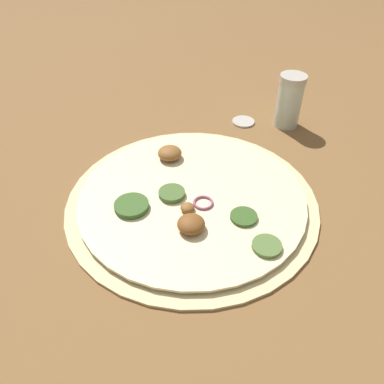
{
  "coord_description": "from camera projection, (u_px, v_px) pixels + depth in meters",
  "views": [
    {
      "loc": [
        0.32,
        -0.27,
        0.38
      ],
      "look_at": [
        0.0,
        0.0,
        0.02
      ],
      "focal_mm": 35.0,
      "sensor_mm": 36.0,
      "label": 1
    }
  ],
  "objects": [
    {
      "name": "ground_plane",
      "position": [
        192.0,
        201.0,
        0.57
      ],
      "size": [
        3.0,
        3.0,
        0.0
      ],
      "primitive_type": "plane",
      "color": "brown"
    },
    {
      "name": "spice_jar",
      "position": [
        289.0,
        101.0,
        0.7
      ],
      "size": [
        0.05,
        0.05,
        0.1
      ],
      "color": "silver",
      "rests_on": "ground_plane"
    },
    {
      "name": "loose_cap",
      "position": [
        243.0,
        121.0,
        0.74
      ],
      "size": [
        0.04,
        0.04,
        0.01
      ],
      "color": "beige",
      "rests_on": "ground_plane"
    },
    {
      "name": "pizza",
      "position": [
        191.0,
        198.0,
        0.56
      ],
      "size": [
        0.38,
        0.38,
        0.03
      ],
      "color": "beige",
      "rests_on": "ground_plane"
    }
  ]
}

